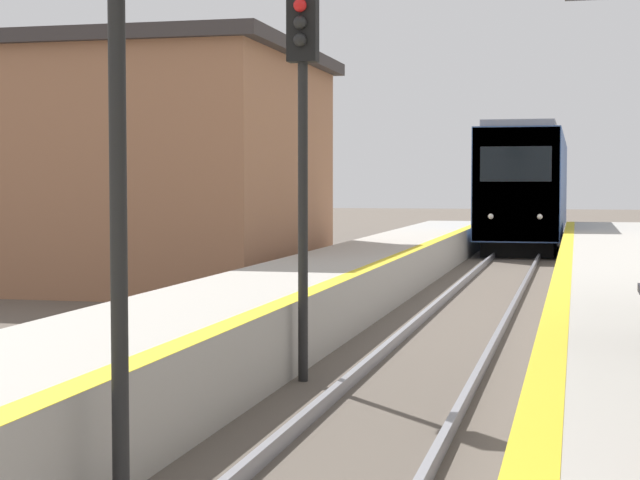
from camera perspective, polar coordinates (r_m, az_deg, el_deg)
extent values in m
cube|color=black|center=(44.13, 11.09, 0.21)|extent=(2.34, 18.35, 0.55)
cube|color=#33518C|center=(44.08, 11.11, 2.94)|extent=(2.75, 20.39, 3.65)
cube|color=red|center=(33.97, 10.39, 2.93)|extent=(2.69, 0.16, 3.57)
cube|color=black|center=(33.92, 10.40, 4.01)|extent=(2.20, 0.06, 1.09)
cube|color=gray|center=(44.12, 11.14, 5.46)|extent=(2.34, 19.37, 0.24)
sphere|color=white|center=(33.98, 9.10, 1.25)|extent=(0.18, 0.18, 0.18)
sphere|color=white|center=(33.90, 11.65, 1.23)|extent=(0.18, 0.18, 0.18)
cylinder|color=black|center=(7.48, -10.68, -0.66)|extent=(0.12, 0.12, 3.86)
cylinder|color=black|center=(12.89, -0.92, 0.92)|extent=(0.12, 0.12, 3.86)
cube|color=black|center=(13.02, -0.92, 11.44)|extent=(0.36, 0.20, 0.90)
sphere|color=red|center=(12.93, -1.08, 12.41)|extent=(0.16, 0.16, 0.16)
sphere|color=black|center=(12.90, -1.07, 11.52)|extent=(0.16, 0.16, 0.16)
sphere|color=black|center=(12.87, -1.07, 10.63)|extent=(0.16, 0.16, 0.16)
cube|color=#9E6B4C|center=(26.66, -13.00, 3.45)|extent=(11.13, 7.84, 5.27)
cube|color=#383333|center=(26.83, -13.07, 9.41)|extent=(11.69, 8.23, 0.30)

